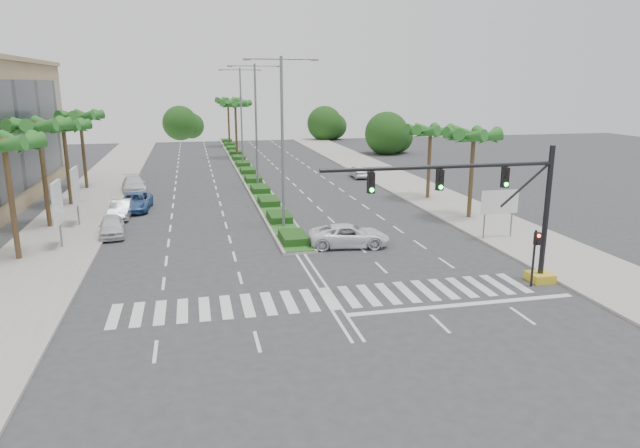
% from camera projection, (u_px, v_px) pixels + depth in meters
% --- Properties ---
extents(ground, '(160.00, 160.00, 0.00)m').
position_uv_depth(ground, '(330.00, 299.00, 27.81)').
color(ground, '#333335').
rests_on(ground, ground).
extents(footpath_right, '(6.00, 120.00, 0.15)m').
position_uv_depth(footpath_right, '(444.00, 202.00, 49.98)').
color(footpath_right, gray).
rests_on(footpath_right, ground).
extents(footpath_left, '(6.00, 120.00, 0.15)m').
position_uv_depth(footpath_left, '(75.00, 220.00, 43.48)').
color(footpath_left, gray).
rests_on(footpath_left, ground).
extents(median, '(2.20, 75.00, 0.20)m').
position_uv_depth(median, '(244.00, 167.00, 70.40)').
color(median, gray).
rests_on(median, ground).
extents(median_grass, '(1.80, 75.00, 0.04)m').
position_uv_depth(median_grass, '(244.00, 166.00, 70.37)').
color(median_grass, '#22501B').
rests_on(median_grass, median).
extents(signal_gantry, '(12.60, 1.20, 7.20)m').
position_uv_depth(signal_gantry, '(507.00, 220.00, 28.96)').
color(signal_gantry, gold).
rests_on(signal_gantry, ground).
extents(pedestrian_signal, '(0.28, 0.36, 3.00)m').
position_uv_depth(pedestrian_signal, '(535.00, 249.00, 28.95)').
color(pedestrian_signal, black).
rests_on(pedestrian_signal, ground).
extents(direction_sign, '(2.70, 0.11, 3.40)m').
position_uv_depth(direction_sign, '(499.00, 204.00, 37.67)').
color(direction_sign, slate).
rests_on(direction_sign, ground).
extents(billboard_near, '(0.18, 2.10, 4.35)m').
position_uv_depth(billboard_near, '(57.00, 203.00, 35.36)').
color(billboard_near, slate).
rests_on(billboard_near, ground).
extents(billboard_far, '(0.18, 2.10, 4.35)m').
position_uv_depth(billboard_far, '(75.00, 187.00, 41.05)').
color(billboard_far, slate).
rests_on(billboard_far, ground).
extents(palm_left_near, '(4.57, 4.68, 7.55)m').
position_uv_depth(palm_left_near, '(4.00, 148.00, 32.15)').
color(palm_left_near, brown).
rests_on(palm_left_near, ground).
extents(palm_left_mid, '(4.57, 4.68, 7.95)m').
position_uv_depth(palm_left_mid, '(39.00, 130.00, 39.63)').
color(palm_left_mid, brown).
rests_on(palm_left_mid, ground).
extents(palm_left_far, '(4.57, 4.68, 7.35)m').
position_uv_depth(palm_left_far, '(63.00, 129.00, 47.34)').
color(palm_left_far, brown).
rests_on(palm_left_far, ground).
extents(palm_left_end, '(4.57, 4.68, 7.75)m').
position_uv_depth(palm_left_end, '(80.00, 119.00, 54.83)').
color(palm_left_end, brown).
rests_on(palm_left_end, ground).
extents(palm_right_near, '(4.57, 4.68, 7.05)m').
position_uv_depth(palm_right_near, '(474.00, 138.00, 42.68)').
color(palm_right_near, brown).
rests_on(palm_right_near, ground).
extents(palm_right_far, '(4.57, 4.68, 6.75)m').
position_uv_depth(palm_right_far, '(430.00, 133.00, 50.32)').
color(palm_right_far, brown).
rests_on(palm_right_far, ground).
extents(palm_median_a, '(4.57, 4.68, 8.05)m').
position_uv_depth(palm_median_a, '(235.00, 106.00, 78.17)').
color(palm_median_a, brown).
rests_on(palm_median_a, ground).
extents(palm_median_b, '(4.57, 4.68, 8.05)m').
position_uv_depth(palm_median_b, '(228.00, 102.00, 92.37)').
color(palm_median_b, brown).
rests_on(palm_median_b, ground).
extents(streetlight_near, '(5.10, 0.25, 12.00)m').
position_uv_depth(streetlight_near, '(282.00, 134.00, 39.43)').
color(streetlight_near, slate).
rests_on(streetlight_near, ground).
extents(streetlight_mid, '(5.10, 0.25, 12.00)m').
position_uv_depth(streetlight_mid, '(256.00, 120.00, 54.58)').
color(streetlight_mid, slate).
rests_on(streetlight_mid, ground).
extents(streetlight_far, '(5.10, 0.25, 12.00)m').
position_uv_depth(streetlight_far, '(241.00, 112.00, 69.73)').
color(streetlight_far, slate).
rests_on(streetlight_far, ground).
extents(car_parked_a, '(2.02, 4.20, 1.38)m').
position_uv_depth(car_parked_a, '(112.00, 226.00, 38.99)').
color(car_parked_a, silver).
rests_on(car_parked_a, ground).
extents(car_parked_b, '(1.61, 4.27, 1.39)m').
position_uv_depth(car_parked_b, '(121.00, 209.00, 44.29)').
color(car_parked_b, silver).
rests_on(car_parked_b, ground).
extents(car_parked_c, '(2.65, 5.23, 1.42)m').
position_uv_depth(car_parked_c, '(135.00, 202.00, 46.90)').
color(car_parked_c, '#305894').
rests_on(car_parked_c, ground).
extents(car_parked_d, '(2.74, 5.32, 1.47)m').
position_uv_depth(car_parked_d, '(134.00, 184.00, 54.86)').
color(car_parked_d, silver).
rests_on(car_parked_d, ground).
extents(car_crossing, '(5.44, 3.08, 1.43)m').
position_uv_depth(car_crossing, '(349.00, 236.00, 36.56)').
color(car_crossing, white).
rests_on(car_crossing, ground).
extents(car_right, '(1.54, 3.96, 1.29)m').
position_uv_depth(car_right, '(359.00, 172.00, 63.21)').
color(car_right, '#AAA9AE').
rests_on(car_right, ground).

